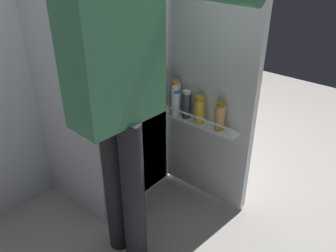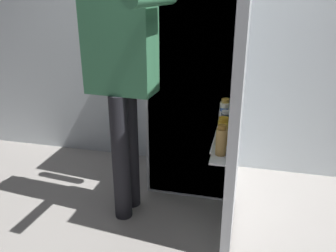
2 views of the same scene
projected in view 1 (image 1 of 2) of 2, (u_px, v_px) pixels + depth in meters
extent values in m
plane|color=gray|center=(167.00, 213.00, 2.36)|extent=(5.89, 5.89, 0.00)
cube|color=silver|center=(59.00, 0.00, 2.22)|extent=(4.40, 0.10, 2.56)
cube|color=silver|center=(101.00, 72.00, 2.23)|extent=(0.63, 0.59, 1.76)
cube|color=white|center=(133.00, 83.00, 2.07)|extent=(0.59, 0.01, 1.72)
cube|color=white|center=(127.00, 65.00, 2.04)|extent=(0.55, 0.09, 0.01)
cube|color=silver|center=(211.00, 80.00, 2.13)|extent=(0.06, 0.63, 1.69)
cube|color=white|center=(201.00, 124.00, 2.21)|extent=(0.10, 0.50, 0.01)
cylinder|color=silver|center=(198.00, 118.00, 2.15)|extent=(0.01, 0.48, 0.01)
cylinder|color=#333842|center=(187.00, 105.00, 2.24)|extent=(0.06, 0.06, 0.17)
cylinder|color=silver|center=(187.00, 92.00, 2.19)|extent=(0.05, 0.05, 0.02)
cylinder|color=tan|center=(220.00, 118.00, 2.10)|extent=(0.06, 0.06, 0.16)
cylinder|color=#996623|center=(221.00, 104.00, 2.06)|extent=(0.05, 0.05, 0.02)
cylinder|color=gold|center=(200.00, 111.00, 2.18)|extent=(0.07, 0.07, 0.15)
cylinder|color=#BC8419|center=(200.00, 99.00, 2.14)|extent=(0.06, 0.06, 0.03)
cylinder|color=white|center=(176.00, 103.00, 2.27)|extent=(0.07, 0.07, 0.16)
cylinder|color=#335BB2|center=(176.00, 91.00, 2.23)|extent=(0.06, 0.06, 0.02)
cylinder|color=#EDE5CC|center=(175.00, 99.00, 2.26)|extent=(0.07, 0.07, 0.21)
cylinder|color=#B78933|center=(175.00, 82.00, 2.21)|extent=(0.05, 0.05, 0.02)
cylinder|color=black|center=(115.00, 185.00, 1.92)|extent=(0.12, 0.12, 0.89)
cylinder|color=black|center=(134.00, 198.00, 1.83)|extent=(0.12, 0.12, 0.89)
cube|color=#3D7F56|center=(113.00, 54.00, 1.50)|extent=(0.44, 0.25, 0.63)
cylinder|color=#3D7F56|center=(85.00, 49.00, 1.64)|extent=(0.08, 0.08, 0.59)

